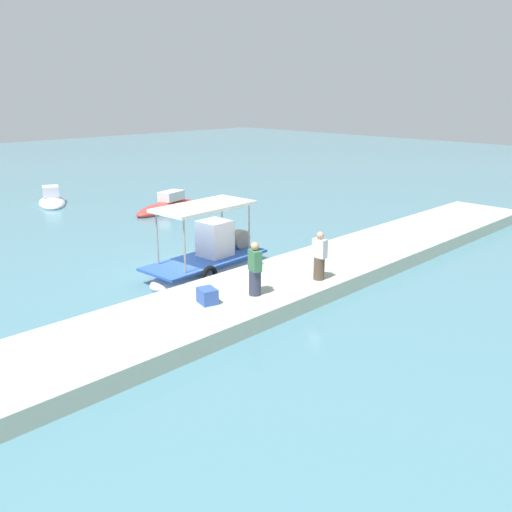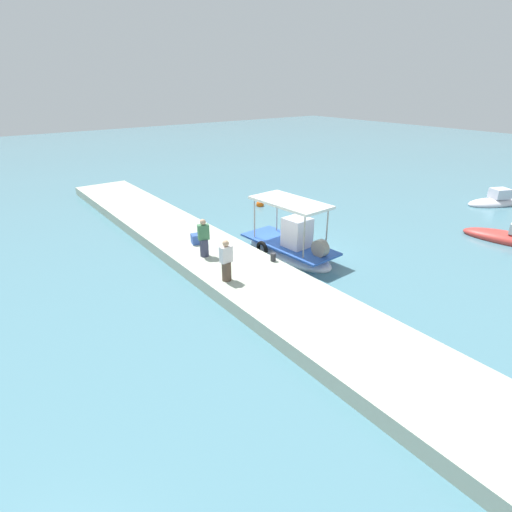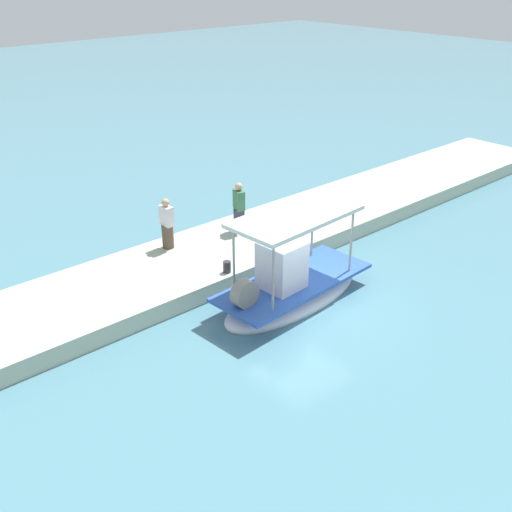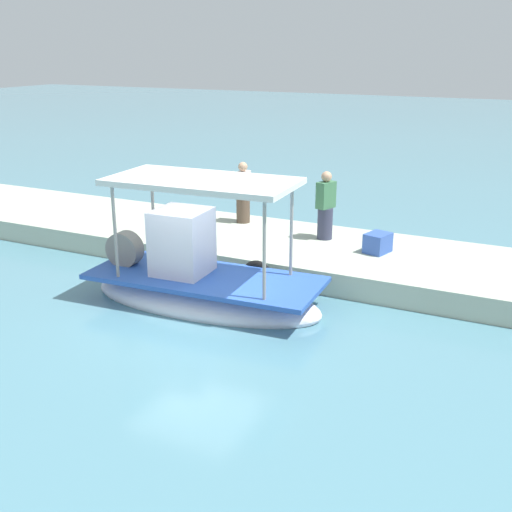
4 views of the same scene
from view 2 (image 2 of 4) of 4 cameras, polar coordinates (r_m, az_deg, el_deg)
name	(u,v)px [view 2 (image 2 of 4)]	position (r m, az deg, el deg)	size (l,w,h in m)	color
ground_plane	(293,253)	(20.07, 5.33, 0.46)	(120.00, 120.00, 0.00)	teal
dock_quay	(230,267)	(17.84, -3.74, -1.59)	(36.00, 3.73, 0.56)	#B3BDA8
main_fishing_boat	(290,246)	(19.54, 4.83, 1.36)	(5.34, 2.33, 3.09)	white
fisherman_near_bollard	(204,240)	(18.09, -7.42, 2.33)	(0.50, 0.56, 1.75)	#363951
fisherman_by_crate	(226,262)	(15.78, -4.24, -0.91)	(0.39, 0.49, 1.71)	brown
mooring_bollard	(273,257)	(17.69, 2.45, -0.15)	(0.24, 0.24, 0.36)	#2D2D33
cargo_crate	(198,239)	(19.79, -8.25, 2.46)	(0.61, 0.49, 0.47)	#3557AF
marker_buoy	(260,204)	(27.59, 0.57, 7.32)	(0.53, 0.53, 0.53)	#EE5B10
moored_boat_near	(494,202)	(32.41, 30.68, 6.64)	(2.96, 4.13, 1.34)	silver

